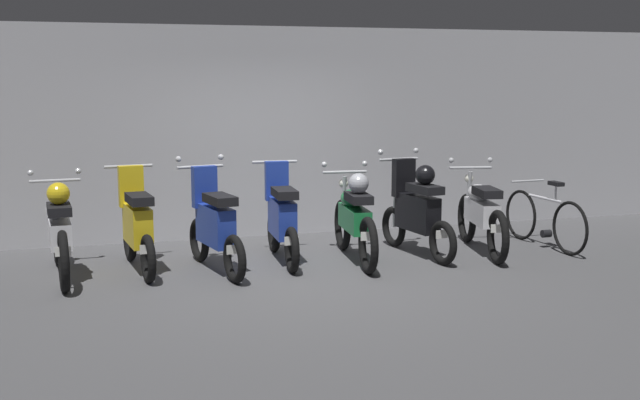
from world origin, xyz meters
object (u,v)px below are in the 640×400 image
object	(u,v)px
motorbike_slot_0	(59,231)
motorbike_slot_6	(481,214)
motorbike_slot_5	(416,210)
motorbike_slot_2	(214,225)
motorbike_slot_4	(354,217)
bicycle	(545,220)
motorbike_slot_3	(282,218)
motorbike_slot_1	(137,225)

from	to	relation	value
motorbike_slot_0	motorbike_slot_6	distance (m)	5.06
motorbike_slot_0	motorbike_slot_5	distance (m)	4.21
motorbike_slot_2	motorbike_slot_4	bearing A→B (deg)	1.11
motorbike_slot_2	bicycle	distance (m)	4.31
motorbike_slot_6	motorbike_slot_4	bearing A→B (deg)	-179.88
motorbike_slot_4	motorbike_slot_0	bearing A→B (deg)	177.49
motorbike_slot_3	bicycle	bearing A→B (deg)	-3.39
motorbike_slot_1	motorbike_slot_3	world-z (taller)	same
motorbike_slot_3	motorbike_slot_4	bearing A→B (deg)	-15.48
motorbike_slot_0	bicycle	size ratio (longest dim) A/B	1.13
motorbike_slot_6	bicycle	size ratio (longest dim) A/B	1.12
motorbike_slot_4	motorbike_slot_6	distance (m)	1.69
motorbike_slot_3	bicycle	distance (m)	3.47
motorbike_slot_4	motorbike_slot_5	world-z (taller)	motorbike_slot_5
motorbike_slot_2	motorbike_slot_3	xyz separation A→B (m)	(0.85, 0.27, -0.00)
motorbike_slot_2	motorbike_slot_6	bearing A→B (deg)	0.62
motorbike_slot_1	motorbike_slot_3	distance (m)	1.69
motorbike_slot_2	motorbike_slot_6	distance (m)	3.38
motorbike_slot_0	motorbike_slot_1	distance (m)	0.84
motorbike_slot_4	motorbike_slot_2	bearing A→B (deg)	-178.89
motorbike_slot_2	motorbike_slot_1	bearing A→B (deg)	161.60
motorbike_slot_3	motorbike_slot_5	xyz separation A→B (m)	(1.68, -0.15, 0.04)
motorbike_slot_2	motorbike_slot_5	world-z (taller)	same
motorbike_slot_1	motorbike_slot_6	size ratio (longest dim) A/B	0.87
motorbike_slot_4	bicycle	xyz separation A→B (m)	(2.62, 0.03, -0.17)
motorbike_slot_0	motorbike_slot_2	bearing A→B (deg)	-6.14
motorbike_slot_0	motorbike_slot_2	distance (m)	1.69
motorbike_slot_5	motorbike_slot_4	bearing A→B (deg)	-174.60
motorbike_slot_0	motorbike_slot_5	xyz separation A→B (m)	(4.21, -0.07, 0.04)
motorbike_slot_5	motorbike_slot_6	size ratio (longest dim) A/B	0.87
motorbike_slot_0	motorbike_slot_4	xyz separation A→B (m)	(3.37, -0.15, 0.00)
motorbike_slot_5	motorbike_slot_6	xyz separation A→B (m)	(0.85, -0.08, -0.08)
motorbike_slot_0	bicycle	xyz separation A→B (m)	(5.99, -0.12, -0.17)
motorbike_slot_1	motorbike_slot_2	xyz separation A→B (m)	(0.84, -0.28, 0.00)
motorbike_slot_1	motorbike_slot_2	size ratio (longest dim) A/B	1.01
motorbike_slot_3	motorbike_slot_4	size ratio (longest dim) A/B	0.86
bicycle	motorbike_slot_3	bearing A→B (deg)	176.61
motorbike_slot_0	motorbike_slot_4	distance (m)	3.37
motorbike_slot_2	bicycle	xyz separation A→B (m)	(4.31, 0.06, -0.17)
motorbike_slot_6	motorbike_slot_0	bearing A→B (deg)	178.37
motorbike_slot_1	motorbike_slot_4	size ratio (longest dim) A/B	0.86
motorbike_slot_2	motorbike_slot_4	distance (m)	1.69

